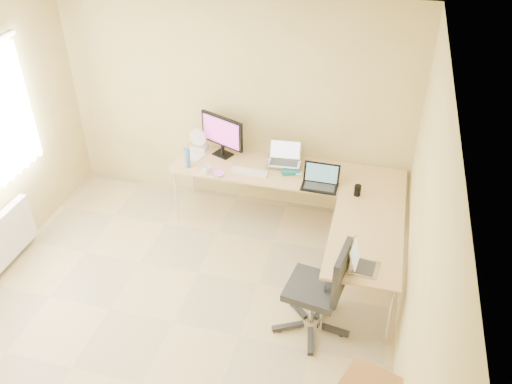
% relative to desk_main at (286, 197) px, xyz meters
% --- Properties ---
extents(floor, '(4.50, 4.50, 0.00)m').
position_rel_desk_main_xyz_m(floor, '(-0.72, -1.85, -0.36)').
color(floor, tan).
rests_on(floor, ground).
extents(ceiling, '(4.50, 4.50, 0.00)m').
position_rel_desk_main_xyz_m(ceiling, '(-0.72, -1.85, 2.24)').
color(ceiling, white).
rests_on(ceiling, ground).
extents(wall_back, '(4.50, 0.00, 4.50)m').
position_rel_desk_main_xyz_m(wall_back, '(-0.72, 0.40, 0.93)').
color(wall_back, tan).
rests_on(wall_back, ground).
extents(wall_right, '(0.00, 4.50, 4.50)m').
position_rel_desk_main_xyz_m(wall_right, '(1.38, -1.85, 0.93)').
color(wall_right, tan).
rests_on(wall_right, ground).
extents(desk_main, '(2.65, 0.70, 0.73)m').
position_rel_desk_main_xyz_m(desk_main, '(0.00, 0.00, 0.00)').
color(desk_main, tan).
rests_on(desk_main, ground).
extents(desk_return, '(0.70, 1.30, 0.73)m').
position_rel_desk_main_xyz_m(desk_return, '(0.98, -1.00, 0.00)').
color(desk_return, tan).
rests_on(desk_return, ground).
extents(monitor, '(0.62, 0.41, 0.51)m').
position_rel_desk_main_xyz_m(monitor, '(-0.82, 0.16, 0.62)').
color(monitor, black).
rests_on(monitor, desk_main).
extents(book_stack, '(0.27, 0.31, 0.04)m').
position_rel_desk_main_xyz_m(book_stack, '(0.03, 0.03, 0.39)').
color(book_stack, '#0F5657').
rests_on(book_stack, desk_main).
extents(laptop_center, '(0.40, 0.32, 0.25)m').
position_rel_desk_main_xyz_m(laptop_center, '(-0.06, 0.07, 0.53)').
color(laptop_center, '#A5A6AE').
rests_on(laptop_center, desk_main).
extents(laptop_black, '(0.40, 0.29, 0.25)m').
position_rel_desk_main_xyz_m(laptop_black, '(0.41, -0.25, 0.49)').
color(laptop_black, black).
rests_on(laptop_black, desk_main).
extents(keyboard, '(0.43, 0.14, 0.02)m').
position_rel_desk_main_xyz_m(keyboard, '(-0.41, -0.15, 0.37)').
color(keyboard, silver).
rests_on(keyboard, desk_main).
extents(mouse, '(0.12, 0.09, 0.04)m').
position_rel_desk_main_xyz_m(mouse, '(0.14, -0.06, 0.38)').
color(mouse, white).
rests_on(mouse, desk_main).
extents(mug, '(0.13, 0.13, 0.10)m').
position_rel_desk_main_xyz_m(mug, '(-0.86, -0.29, 0.41)').
color(mug, silver).
rests_on(mug, desk_main).
extents(cd_stack, '(0.13, 0.13, 0.03)m').
position_rel_desk_main_xyz_m(cd_stack, '(-0.73, -0.30, 0.38)').
color(cd_stack, '#B8B8C4').
rests_on(cd_stack, desk_main).
extents(water_bottle, '(0.08, 0.08, 0.24)m').
position_rel_desk_main_xyz_m(water_bottle, '(-1.13, -0.21, 0.48)').
color(water_bottle, teal).
rests_on(water_bottle, desk_main).
extents(papers, '(0.26, 0.31, 0.01)m').
position_rel_desk_main_xyz_m(papers, '(-1.13, 0.09, 0.37)').
color(papers, silver).
rests_on(papers, desk_main).
extents(white_box, '(0.21, 0.16, 0.07)m').
position_rel_desk_main_xyz_m(white_box, '(-1.13, 0.19, 0.40)').
color(white_box, silver).
rests_on(white_box, desk_main).
extents(desk_fan, '(0.24, 0.24, 0.27)m').
position_rel_desk_main_xyz_m(desk_fan, '(-1.13, 0.20, 0.50)').
color(desk_fan, silver).
rests_on(desk_fan, desk_main).
extents(black_cup, '(0.09, 0.09, 0.12)m').
position_rel_desk_main_xyz_m(black_cup, '(0.82, -0.30, 0.43)').
color(black_cup, black).
rests_on(black_cup, desk_main).
extents(laptop_return, '(0.33, 0.27, 0.20)m').
position_rel_desk_main_xyz_m(laptop_return, '(0.99, -1.43, 0.47)').
color(laptop_return, '#BBBBC1').
rests_on(laptop_return, desk_return).
extents(office_chair, '(0.70, 0.70, 1.03)m').
position_rel_desk_main_xyz_m(office_chair, '(0.57, -1.55, 0.13)').
color(office_chair, '#242424').
rests_on(office_chair, ground).
extents(radiator, '(0.09, 0.80, 0.55)m').
position_rel_desk_main_xyz_m(radiator, '(-2.75, -1.45, -0.02)').
color(radiator, white).
rests_on(radiator, ground).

